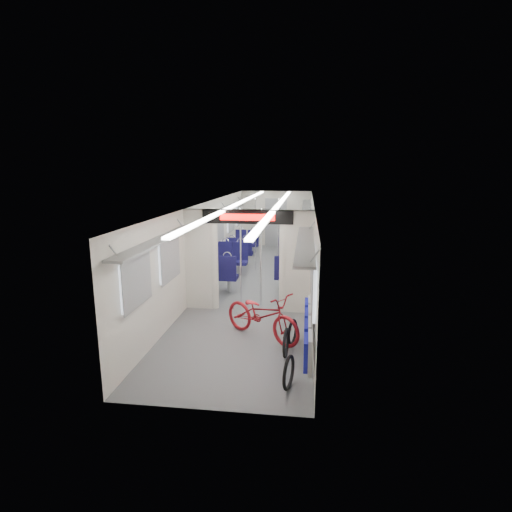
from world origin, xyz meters
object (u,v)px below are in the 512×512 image
at_px(bike_hoop_a, 289,374).
at_px(bike_hoop_b, 286,344).
at_px(flip_bench, 308,330).
at_px(seat_bay_near_left, 226,264).
at_px(stanchion_near_left, 241,258).
at_px(stanchion_far_left, 256,234).
at_px(bike_hoop_c, 292,333).
at_px(seat_bay_far_left, 243,245).
at_px(seat_bay_near_right, 293,264).
at_px(stanchion_near_right, 261,258).
at_px(stanchion_far_right, 278,236).
at_px(seat_bay_far_right, 296,244).
at_px(bicycle, 262,315).

distance_m(bike_hoop_a, bike_hoop_b, 1.03).
xyz_separation_m(flip_bench, seat_bay_near_left, (-2.29, 4.57, -0.03)).
bearing_deg(bike_hoop_b, stanchion_near_left, 114.81).
distance_m(seat_bay_near_left, stanchion_far_left, 1.85).
distance_m(bike_hoop_c, stanchion_far_left, 5.76).
xyz_separation_m(bike_hoop_a, seat_bay_near_left, (-2.01, 5.43, 0.32)).
relative_size(bike_hoop_b, stanchion_far_left, 0.23).
bearing_deg(seat_bay_far_left, stanchion_near_left, -81.60).
relative_size(seat_bay_near_right, stanchion_near_left, 0.89).
bearing_deg(flip_bench, seat_bay_near_right, 94.98).
distance_m(flip_bench, seat_bay_far_left, 7.94).
relative_size(flip_bench, stanchion_near_right, 0.92).
bearing_deg(stanchion_near_right, seat_bay_far_left, 103.81).
height_order(seat_bay_near_right, stanchion_far_left, stanchion_far_left).
distance_m(stanchion_near_right, stanchion_far_right, 3.26).
height_order(seat_bay_far_left, stanchion_far_right, stanchion_far_right).
relative_size(seat_bay_far_right, stanchion_near_left, 0.92).
distance_m(seat_bay_near_left, seat_bay_far_left, 3.03).
bearing_deg(stanchion_near_left, bicycle, -69.15).
bearing_deg(stanchion_near_right, bike_hoop_a, -77.14).
bearing_deg(flip_bench, bike_hoop_b, 155.50).
relative_size(seat_bay_far_left, stanchion_far_left, 0.83).
distance_m(bike_hoop_a, seat_bay_far_right, 8.86).
bearing_deg(bike_hoop_a, seat_bay_far_left, 103.40).
height_order(bicycle, seat_bay_far_right, seat_bay_far_right).
bearing_deg(bike_hoop_c, stanchion_near_right, 111.67).
bearing_deg(seat_bay_far_left, bike_hoop_a, -76.60).
bearing_deg(seat_bay_near_left, stanchion_near_right, -56.40).
relative_size(bicycle, bike_hoop_c, 3.71).
xyz_separation_m(flip_bench, stanchion_far_right, (-0.94, 6.05, 0.57)).
relative_size(seat_bay_far_left, seat_bay_far_right, 0.91).
bearing_deg(bike_hoop_a, seat_bay_far_right, 90.94).
relative_size(flip_bench, stanchion_far_left, 0.92).
distance_m(seat_bay_near_right, seat_bay_far_left, 3.36).
bearing_deg(bike_hoop_b, seat_bay_far_left, 104.48).
xyz_separation_m(seat_bay_near_right, seat_bay_far_right, (-0.00, 3.19, 0.01)).
xyz_separation_m(bike_hoop_a, bike_hoop_b, (-0.10, 1.03, -0.00)).
bearing_deg(stanchion_far_right, seat_bay_near_right, -67.48).
relative_size(seat_bay_near_left, stanchion_far_right, 0.93).
distance_m(bike_hoop_a, bike_hoop_c, 1.56).
relative_size(bike_hoop_a, stanchion_near_left, 0.23).
bearing_deg(stanchion_near_left, stanchion_far_right, 78.90).
bearing_deg(flip_bench, stanchion_far_left, 105.04).
bearing_deg(seat_bay_near_left, bike_hoop_c, -62.53).
bearing_deg(stanchion_near_left, bike_hoop_c, -57.91).
bearing_deg(stanchion_far_left, seat_bay_far_left, 114.07).
xyz_separation_m(bicycle, seat_bay_far_right, (0.44, 7.09, 0.08)).
distance_m(bike_hoop_c, stanchion_near_right, 2.44).
distance_m(bicycle, seat_bay_far_left, 6.85).
bearing_deg(bicycle, stanchion_near_left, 55.74).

